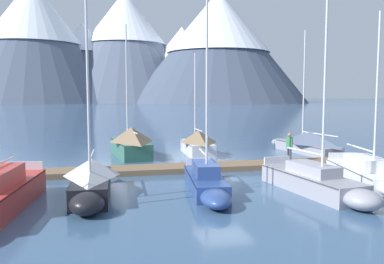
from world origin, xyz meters
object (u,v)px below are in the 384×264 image
Objects in this scene: sailboat_second_berth at (91,180)px; sailboat_outer_slip at (317,182)px; sailboat_end_of_dock at (370,174)px; sailboat_mid_dock_starboard at (207,181)px; sailboat_last_slip at (306,142)px; person_on_dock at (289,145)px; sailboat_far_berth at (196,143)px; sailboat_mid_dock_port at (130,142)px.

sailboat_outer_slip reaches higher than sailboat_second_berth.
sailboat_end_of_dock is (3.43, 1.01, -0.04)m from sailboat_outer_slip.
sailboat_second_berth is 0.89× the size of sailboat_mid_dock_starboard.
sailboat_last_slip is at bearing 76.29° from sailboat_end_of_dock.
sailboat_mid_dock_starboard is 8.00m from sailboat_end_of_dock.
person_on_dock is at bearing 22.73° from sailboat_second_berth.
sailboat_end_of_dock is 4.77× the size of person_on_dock.
sailboat_end_of_dock is at bearing -77.53° from person_on_dock.
sailboat_second_berth is 4.94m from sailboat_mid_dock_starboard.
sailboat_end_of_dock is (12.90, -0.77, -0.25)m from sailboat_second_berth.
sailboat_second_berth is 9.64m from sailboat_outer_slip.
sailboat_outer_slip is 1.02× the size of sailboat_last_slip.
sailboat_last_slip reaches higher than sailboat_mid_dock_starboard.
sailboat_far_berth is at bearing 55.74° from sailboat_second_berth.
sailboat_end_of_dock is (7.99, -0.40, -0.01)m from sailboat_mid_dock_starboard.
sailboat_mid_dock_starboard is 11.60m from sailboat_far_berth.
sailboat_end_of_dock is at bearing -65.08° from sailboat_far_berth.
sailboat_mid_dock_starboard reaches higher than sailboat_second_berth.
sailboat_outer_slip is 12.69m from sailboat_last_slip.
sailboat_far_berth is 12.89m from sailboat_outer_slip.
sailboat_second_berth is 13.25m from sailboat_far_berth.
sailboat_far_berth is at bearing 124.67° from person_on_dock.
person_on_dock is (8.98, -6.23, 0.29)m from sailboat_mid_dock_port.
sailboat_mid_dock_port is (2.67, 11.11, 0.22)m from sailboat_second_berth.
sailboat_last_slip is at bearing -10.74° from sailboat_far_berth.
sailboat_far_berth is at bearing 77.35° from sailboat_mid_dock_starboard.
sailboat_outer_slip is at bearing -108.10° from person_on_dock.
sailboat_mid_dock_port reaches higher than sailboat_mid_dock_starboard.
sailboat_second_berth is 0.87× the size of sailboat_outer_slip.
sailboat_end_of_dock reaches higher than sailboat_second_berth.
sailboat_outer_slip is at bearing -62.18° from sailboat_mid_dock_port.
sailboat_outer_slip is at bearing -80.99° from sailboat_far_berth.
sailboat_outer_slip is 5.41× the size of person_on_dock.
sailboat_last_slip is (10.48, 9.81, 0.26)m from sailboat_mid_dock_starboard.
sailboat_last_slip reaches higher than sailboat_far_berth.
sailboat_mid_dock_port is 11.70m from sailboat_mid_dock_starboard.
sailboat_end_of_dock is at bearing 16.42° from sailboat_outer_slip.
sailboat_second_berth is 12.93m from sailboat_end_of_dock.
sailboat_outer_slip is 1.13× the size of sailboat_end_of_dock.
sailboat_far_berth is at bearing 114.92° from sailboat_end_of_dock.
sailboat_mid_dock_port is 1.02× the size of sailboat_mid_dock_starboard.
sailboat_outer_slip reaches higher than sailboat_end_of_dock.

